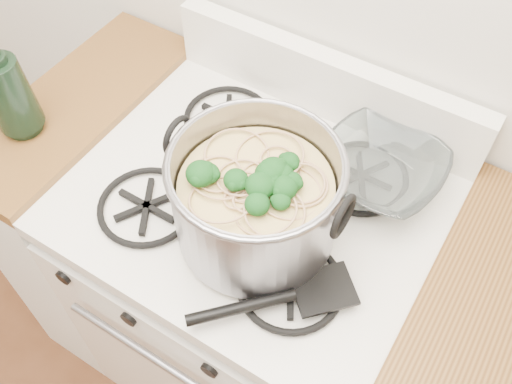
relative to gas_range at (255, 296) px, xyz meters
The scene contains 6 objects.
gas_range is the anchor object (origin of this frame).
counter_left 0.51m from the gas_range, behind, with size 0.25×0.65×0.92m.
stock_pot 0.59m from the gas_range, 56.23° to the right, with size 0.35×0.32×0.21m.
spatula 0.56m from the gas_range, 29.42° to the right, with size 0.29×0.31×0.02m, color black, non-canonical shape.
glass_bowl 0.56m from the gas_range, 38.77° to the left, with size 0.10×0.10×0.03m, color white.
bottle 0.82m from the gas_range, 166.98° to the right, with size 0.10×0.10×0.26m, color black.
Camera 1 is at (0.38, 0.66, 1.86)m, focal length 40.00 mm.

